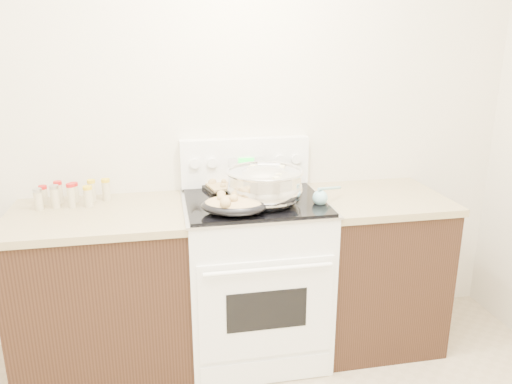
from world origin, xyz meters
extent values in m
cube|color=beige|center=(0.00, 1.77, 1.35)|extent=(4.00, 0.05, 2.70)
cube|color=black|center=(-0.48, 1.43, 0.44)|extent=(0.90, 0.64, 0.88)
cube|color=brown|center=(-0.48, 1.43, 0.90)|extent=(0.93, 0.67, 0.04)
cube|color=black|center=(1.08, 1.43, 0.44)|extent=(0.70, 0.64, 0.88)
cube|color=brown|center=(1.08, 1.43, 0.90)|extent=(0.73, 0.67, 0.04)
cube|color=white|center=(0.35, 1.42, 0.46)|extent=(0.76, 0.66, 0.92)
cube|color=white|center=(0.35, 1.08, 0.45)|extent=(0.70, 0.01, 0.55)
cube|color=black|center=(0.35, 1.08, 0.46)|extent=(0.42, 0.01, 0.22)
cylinder|color=white|center=(0.35, 1.04, 0.70)|extent=(0.65, 0.02, 0.02)
cube|color=white|center=(0.35, 1.09, 0.08)|extent=(0.70, 0.01, 0.14)
cube|color=silver|center=(0.35, 1.42, 0.93)|extent=(0.78, 0.68, 0.01)
cube|color=black|center=(0.35, 1.42, 0.94)|extent=(0.74, 0.64, 0.01)
cube|color=white|center=(0.35, 1.72, 1.08)|extent=(0.76, 0.07, 0.28)
cylinder|color=white|center=(0.05, 1.67, 1.10)|extent=(0.06, 0.02, 0.06)
cylinder|color=white|center=(0.15, 1.67, 1.10)|extent=(0.06, 0.02, 0.06)
cylinder|color=white|center=(0.55, 1.67, 1.10)|extent=(0.06, 0.02, 0.06)
cylinder|color=white|center=(0.65, 1.67, 1.10)|extent=(0.06, 0.02, 0.06)
cube|color=#19E533|center=(0.35, 1.67, 1.10)|extent=(0.09, 0.00, 0.04)
cube|color=silver|center=(0.27, 1.67, 1.10)|extent=(0.05, 0.00, 0.05)
cube|color=silver|center=(0.43, 1.67, 1.10)|extent=(0.05, 0.00, 0.05)
ellipsoid|color=silver|center=(0.39, 1.34, 1.02)|extent=(0.47, 0.47, 0.24)
cylinder|color=silver|center=(0.39, 1.34, 0.95)|extent=(0.22, 0.22, 0.01)
torus|color=silver|center=(0.39, 1.34, 1.12)|extent=(0.41, 0.41, 0.02)
cylinder|color=silver|center=(0.39, 1.34, 1.05)|extent=(0.39, 0.39, 0.13)
cylinder|color=brown|center=(0.39, 1.34, 1.11)|extent=(0.36, 0.36, 0.00)
cube|color=beige|center=(0.47, 1.31, 1.11)|extent=(0.04, 0.04, 0.03)
cube|color=beige|center=(0.38, 1.28, 1.11)|extent=(0.04, 0.04, 0.03)
cube|color=beige|center=(0.42, 1.19, 1.11)|extent=(0.03, 0.03, 0.03)
cube|color=beige|center=(0.32, 1.37, 1.11)|extent=(0.04, 0.04, 0.03)
cube|color=beige|center=(0.43, 1.44, 1.11)|extent=(0.03, 0.03, 0.02)
cube|color=beige|center=(0.35, 1.43, 1.11)|extent=(0.05, 0.05, 0.03)
cube|color=beige|center=(0.38, 1.43, 1.11)|extent=(0.03, 0.03, 0.02)
cube|color=beige|center=(0.34, 1.30, 1.11)|extent=(0.03, 0.03, 0.02)
cube|color=beige|center=(0.40, 1.32, 1.11)|extent=(0.04, 0.04, 0.02)
cube|color=beige|center=(0.33, 1.37, 1.11)|extent=(0.05, 0.05, 0.03)
cube|color=beige|center=(0.40, 1.30, 1.11)|extent=(0.04, 0.04, 0.02)
cube|color=beige|center=(0.51, 1.42, 1.11)|extent=(0.03, 0.03, 0.02)
cube|color=beige|center=(0.40, 1.28, 1.11)|extent=(0.05, 0.05, 0.03)
cube|color=beige|center=(0.44, 1.26, 1.11)|extent=(0.04, 0.04, 0.03)
cube|color=beige|center=(0.34, 1.43, 1.11)|extent=(0.04, 0.04, 0.02)
ellipsoid|color=black|center=(0.21, 1.21, 0.98)|extent=(0.38, 0.31, 0.08)
ellipsoid|color=tan|center=(0.21, 1.21, 1.00)|extent=(0.34, 0.28, 0.06)
sphere|color=tan|center=(0.28, 1.22, 1.03)|extent=(0.04, 0.04, 0.04)
sphere|color=tan|center=(0.22, 1.25, 1.03)|extent=(0.04, 0.04, 0.04)
sphere|color=tan|center=(0.15, 1.22, 1.03)|extent=(0.04, 0.04, 0.04)
sphere|color=tan|center=(0.20, 1.18, 1.03)|extent=(0.04, 0.04, 0.04)
sphere|color=tan|center=(0.16, 1.18, 1.03)|extent=(0.04, 0.04, 0.04)
sphere|color=tan|center=(0.22, 1.25, 1.03)|extent=(0.04, 0.04, 0.04)
sphere|color=tan|center=(0.15, 1.27, 1.03)|extent=(0.04, 0.04, 0.04)
sphere|color=tan|center=(0.16, 1.14, 1.03)|extent=(0.05, 0.05, 0.05)
cube|color=black|center=(0.29, 1.68, 0.95)|extent=(0.46, 0.37, 0.02)
cube|color=tan|center=(0.29, 1.68, 0.97)|extent=(0.41, 0.32, 0.02)
sphere|color=tan|center=(0.28, 1.71, 0.98)|extent=(0.04, 0.04, 0.04)
sphere|color=tan|center=(0.15, 1.68, 0.98)|extent=(0.05, 0.05, 0.05)
sphere|color=tan|center=(0.18, 1.73, 0.98)|extent=(0.04, 0.04, 0.04)
sphere|color=tan|center=(0.26, 1.62, 0.98)|extent=(0.04, 0.04, 0.04)
sphere|color=tan|center=(0.20, 1.59, 0.98)|extent=(0.03, 0.03, 0.03)
sphere|color=tan|center=(0.30, 1.64, 0.98)|extent=(0.04, 0.04, 0.04)
sphere|color=tan|center=(0.14, 1.68, 0.98)|extent=(0.04, 0.04, 0.04)
sphere|color=tan|center=(0.22, 1.68, 0.98)|extent=(0.03, 0.03, 0.03)
sphere|color=tan|center=(0.34, 1.70, 0.98)|extent=(0.04, 0.04, 0.04)
sphere|color=tan|center=(0.43, 1.64, 0.98)|extent=(0.04, 0.04, 0.04)
cylinder|color=#AD814F|center=(0.41, 1.32, 0.95)|extent=(0.04, 0.25, 0.01)
sphere|color=#AD814F|center=(0.40, 1.21, 0.96)|extent=(0.04, 0.04, 0.04)
sphere|color=#7EB5BC|center=(0.68, 1.28, 0.97)|extent=(0.08, 0.08, 0.08)
cylinder|color=#7EB5BC|center=(0.76, 1.36, 1.00)|extent=(0.20, 0.20, 0.07)
cylinder|color=#BFB28C|center=(-0.77, 1.63, 0.96)|extent=(0.04, 0.04, 0.09)
cylinder|color=#B21414|center=(-0.77, 1.63, 1.02)|extent=(0.04, 0.04, 0.02)
cylinder|color=#BFB28C|center=(-0.70, 1.63, 0.97)|extent=(0.04, 0.04, 0.10)
cylinder|color=#B21414|center=(-0.70, 1.63, 1.03)|extent=(0.05, 0.05, 0.02)
cylinder|color=#BFB28C|center=(-0.62, 1.64, 0.97)|extent=(0.04, 0.04, 0.09)
cylinder|color=#B21414|center=(-0.62, 1.64, 1.02)|extent=(0.05, 0.05, 0.02)
cylinder|color=#BFB28C|center=(-0.52, 1.63, 0.97)|extent=(0.04, 0.04, 0.10)
cylinder|color=gold|center=(-0.52, 1.63, 1.03)|extent=(0.04, 0.04, 0.02)
cylinder|color=#BFB28C|center=(-0.45, 1.63, 0.97)|extent=(0.04, 0.04, 0.10)
cylinder|color=gold|center=(-0.45, 1.63, 1.03)|extent=(0.05, 0.05, 0.02)
cylinder|color=#BFB28C|center=(-0.78, 1.53, 0.97)|extent=(0.04, 0.04, 0.10)
cylinder|color=#B2B2B7|center=(-0.78, 1.53, 1.03)|extent=(0.05, 0.05, 0.02)
cylinder|color=#BFB28C|center=(-0.70, 1.54, 0.97)|extent=(0.04, 0.04, 0.11)
cylinder|color=#B2B2B7|center=(-0.70, 1.54, 1.04)|extent=(0.05, 0.05, 0.02)
cylinder|color=#BFB28C|center=(-0.62, 1.54, 0.98)|extent=(0.04, 0.04, 0.11)
cylinder|color=#B21414|center=(-0.62, 1.54, 1.04)|extent=(0.04, 0.04, 0.02)
cylinder|color=#BFB28C|center=(-0.53, 1.53, 0.97)|extent=(0.05, 0.05, 0.10)
cylinder|color=gold|center=(-0.53, 1.53, 1.03)|extent=(0.05, 0.05, 0.02)
camera|label=1|loc=(-0.13, -1.12, 1.78)|focal=35.00mm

